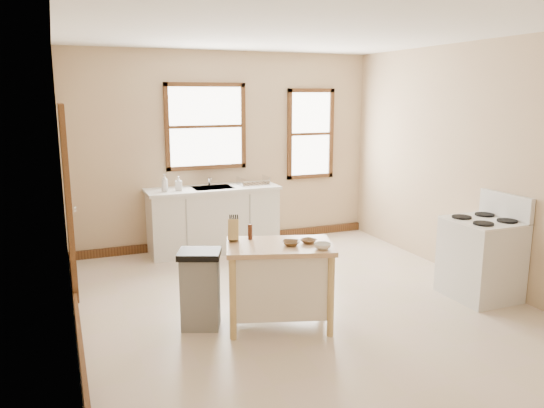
% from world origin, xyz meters
% --- Properties ---
extents(floor, '(5.00, 5.00, 0.00)m').
position_xyz_m(floor, '(0.00, 0.00, 0.00)').
color(floor, beige).
rests_on(floor, ground).
extents(ceiling, '(5.00, 5.00, 0.00)m').
position_xyz_m(ceiling, '(0.00, 0.00, 2.80)').
color(ceiling, white).
rests_on(ceiling, ground).
extents(wall_back, '(4.50, 0.04, 2.80)m').
position_xyz_m(wall_back, '(0.00, 2.50, 1.40)').
color(wall_back, tan).
rests_on(wall_back, ground).
extents(wall_left, '(0.04, 5.00, 2.80)m').
position_xyz_m(wall_left, '(-2.25, 0.00, 1.40)').
color(wall_left, tan).
rests_on(wall_left, ground).
extents(wall_right, '(0.04, 5.00, 2.80)m').
position_xyz_m(wall_right, '(2.25, 0.00, 1.40)').
color(wall_right, tan).
rests_on(wall_right, ground).
extents(window_main, '(1.17, 0.06, 1.22)m').
position_xyz_m(window_main, '(-0.30, 2.48, 1.75)').
color(window_main, '#3C2210').
rests_on(window_main, wall_back).
extents(window_side, '(0.77, 0.06, 1.37)m').
position_xyz_m(window_side, '(1.35, 2.48, 1.60)').
color(window_side, '#3C2210').
rests_on(window_side, wall_back).
extents(door_left, '(0.06, 0.90, 2.10)m').
position_xyz_m(door_left, '(-2.21, 1.30, 1.05)').
color(door_left, '#3C2210').
rests_on(door_left, ground).
extents(baseboard_back, '(4.50, 0.04, 0.12)m').
position_xyz_m(baseboard_back, '(0.00, 2.47, 0.06)').
color(baseboard_back, '#3C2210').
rests_on(baseboard_back, ground).
extents(baseboard_left, '(0.04, 5.00, 0.12)m').
position_xyz_m(baseboard_left, '(-2.22, 0.00, 0.06)').
color(baseboard_left, '#3C2210').
rests_on(baseboard_left, ground).
extents(sink_counter, '(1.86, 0.62, 0.92)m').
position_xyz_m(sink_counter, '(-0.30, 2.20, 0.46)').
color(sink_counter, beige).
rests_on(sink_counter, ground).
extents(faucet, '(0.03, 0.03, 0.22)m').
position_xyz_m(faucet, '(-0.30, 2.38, 1.03)').
color(faucet, silver).
rests_on(faucet, sink_counter).
extents(soap_bottle_a, '(0.12, 0.12, 0.24)m').
position_xyz_m(soap_bottle_a, '(-0.98, 2.12, 1.04)').
color(soap_bottle_a, '#B2B2B2').
rests_on(soap_bottle_a, sink_counter).
extents(soap_bottle_b, '(0.11, 0.11, 0.20)m').
position_xyz_m(soap_bottle_b, '(-0.79, 2.14, 1.02)').
color(soap_bottle_b, '#B2B2B2').
rests_on(soap_bottle_b, sink_counter).
extents(dish_rack, '(0.46, 0.37, 0.11)m').
position_xyz_m(dish_rack, '(0.29, 2.18, 0.97)').
color(dish_rack, silver).
rests_on(dish_rack, sink_counter).
extents(kitchen_island, '(1.14, 0.91, 0.81)m').
position_xyz_m(kitchen_island, '(-0.41, -0.47, 0.41)').
color(kitchen_island, tan).
rests_on(kitchen_island, ground).
extents(knife_block, '(0.13, 0.13, 0.20)m').
position_xyz_m(knife_block, '(-0.77, -0.19, 0.91)').
color(knife_block, '#DBB373').
rests_on(knife_block, kitchen_island).
extents(pepper_grinder, '(0.05, 0.05, 0.15)m').
position_xyz_m(pepper_grinder, '(-0.61, -0.20, 0.89)').
color(pepper_grinder, '#472213').
rests_on(pepper_grinder, kitchen_island).
extents(bowl_a, '(0.22, 0.22, 0.04)m').
position_xyz_m(bowl_a, '(-0.32, -0.54, 0.83)').
color(bowl_a, brown).
rests_on(bowl_a, kitchen_island).
extents(bowl_b, '(0.20, 0.20, 0.04)m').
position_xyz_m(bowl_b, '(-0.14, -0.53, 0.83)').
color(bowl_b, brown).
rests_on(bowl_b, kitchen_island).
extents(bowl_c, '(0.22, 0.22, 0.05)m').
position_xyz_m(bowl_c, '(-0.11, -0.75, 0.84)').
color(bowl_c, silver).
rests_on(bowl_c, kitchen_island).
extents(trash_bin, '(0.48, 0.45, 0.76)m').
position_xyz_m(trash_bin, '(-1.12, -0.21, 0.38)').
color(trash_bin, slate).
rests_on(trash_bin, ground).
extents(gas_stove, '(0.70, 0.71, 1.14)m').
position_xyz_m(gas_stove, '(1.92, -0.61, 0.57)').
color(gas_stove, silver).
rests_on(gas_stove, ground).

